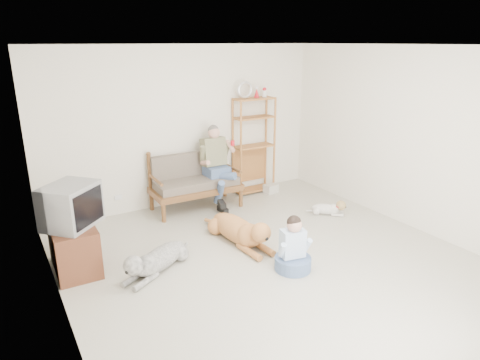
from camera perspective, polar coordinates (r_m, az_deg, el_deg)
floor at (r=5.61m, az=4.93°, el=-11.29°), size 5.50×5.50×0.00m
ceiling at (r=4.90m, az=5.81°, el=17.46°), size 5.50×5.50×0.00m
wall_back at (r=7.43m, az=-7.31°, el=7.09°), size 5.00×0.00×5.00m
wall_left at (r=4.20m, az=-23.52°, el=-2.89°), size 0.00×5.50×5.50m
wall_right at (r=6.83m, az=22.63°, el=4.89°), size 0.00×5.50×5.50m
loveseat at (r=7.32m, az=-6.11°, el=-0.01°), size 1.52×0.74×0.95m
man at (r=7.25m, az=-2.89°, el=1.17°), size 0.53×0.76×1.23m
etagere at (r=7.93m, az=1.84°, el=4.70°), size 0.79×0.35×2.08m
book_stack at (r=8.12m, az=4.14°, el=-1.13°), size 0.28×0.22×0.16m
tv_stand at (r=5.78m, az=-21.34°, el=-8.30°), size 0.52×0.91×0.60m
crt_tv at (r=5.53m, az=-21.60°, el=-3.18°), size 0.80×0.79×0.52m
wall_outlet at (r=7.30m, az=-15.94°, el=-2.23°), size 0.12×0.02×0.08m
golden_retriever at (r=6.08m, az=0.09°, el=-6.75°), size 0.46×1.56×0.47m
shaggy_dog at (r=5.49m, az=-11.23°, el=-10.46°), size 1.14×0.77×0.39m
terrier at (r=7.23m, az=11.92°, el=-3.72°), size 0.54×0.52×0.26m
child at (r=5.43m, az=7.08°, el=-9.29°), size 0.46×0.46×0.73m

